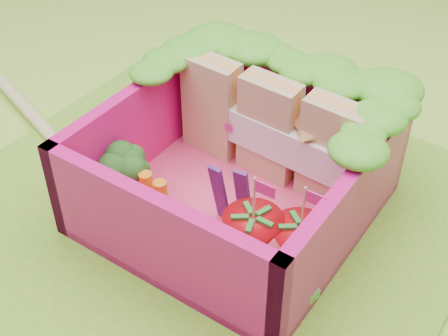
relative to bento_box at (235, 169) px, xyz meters
name	(u,v)px	position (x,y,z in m)	size (l,w,h in m)	color
ground	(197,220)	(-0.13, -0.15, -0.31)	(14.00, 14.00, 0.00)	#A7CD3A
placemat	(197,217)	(-0.13, -0.15, -0.29)	(2.60, 2.60, 0.03)	#69AF27
bento_floor	(234,205)	(0.00, 0.00, -0.25)	(1.30, 1.30, 0.05)	#E2396A
bento_box	(235,169)	(0.00, 0.00, 0.00)	(1.30, 1.30, 0.55)	#DA1275
lettuce_ruffle	(287,71)	(0.00, 0.48, 0.33)	(1.43, 0.77, 0.11)	#3B8718
sandwich_stack	(270,129)	(0.01, 0.32, 0.06)	(1.07, 0.23, 0.57)	tan
broccoli	(123,169)	(-0.50, -0.29, -0.03)	(0.32, 0.32, 0.27)	#608C44
carrot_sticks	(154,197)	(-0.28, -0.31, -0.10)	(0.17, 0.08, 0.25)	orange
purple_wedges	(231,195)	(0.07, -0.14, -0.04)	(0.18, 0.07, 0.38)	#421855
strawberry_left	(252,239)	(0.30, -0.30, -0.08)	(0.28, 0.28, 0.52)	red
strawberry_right	(299,249)	(0.50, -0.23, -0.08)	(0.28, 0.28, 0.52)	red
snap_peas	(260,266)	(0.36, -0.32, -0.20)	(0.58, 0.29, 0.05)	#58AE36
chopsticks	(60,146)	(-1.14, -0.15, -0.25)	(1.91, 0.68, 0.05)	tan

